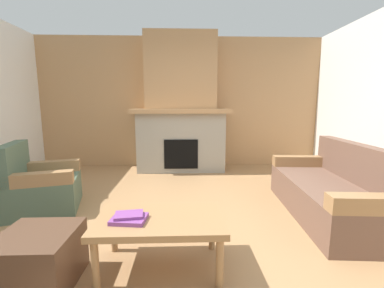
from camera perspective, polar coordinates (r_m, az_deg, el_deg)
The scene contains 8 objects.
ground at distance 2.74m, azimuth -2.87°, elevation -19.45°, with size 9.00×9.00×0.00m, color #9E754C.
wall_back_wood_panel at distance 5.41m, azimuth -2.53°, elevation 9.38°, with size 6.00×0.12×2.70m, color tan.
fireplace at distance 5.04m, azimuth -2.55°, elevation 7.30°, with size 1.90×0.82×2.70m.
couch at distance 3.42m, azimuth 29.66°, elevation -9.58°, with size 0.98×1.86×0.85m.
armchair at distance 3.67m, azimuth -31.41°, elevation -8.36°, with size 0.94×0.94×0.85m.
coffee_table at distance 2.08m, azimuth -7.23°, elevation -17.53°, with size 1.00×0.60×0.43m.
ottoman at distance 2.27m, azimuth -31.80°, elevation -21.55°, with size 0.52×0.52×0.40m, color #4C3323.
book_stack_near_edge at distance 2.03m, azimuth -14.23°, elevation -16.05°, with size 0.28×0.23×0.05m.
Camera 1 is at (0.04, -2.41, 1.30)m, focal length 23.28 mm.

